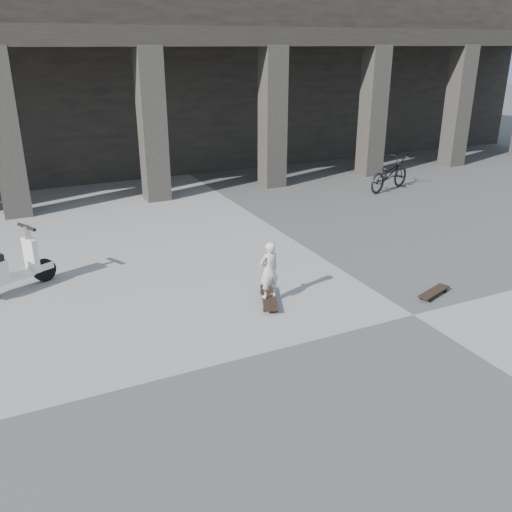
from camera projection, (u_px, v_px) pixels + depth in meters
name	position (u px, v px, depth m)	size (l,w,h in m)	color
ground	(413.00, 315.00, 8.59)	(90.00, 90.00, 0.00)	#484846
colonnade	(160.00, 74.00, 19.07)	(28.00, 8.82, 6.00)	black
longboard	(269.00, 298.00, 9.00)	(0.58, 0.99, 0.10)	black
skateboard_spare	(434.00, 292.00, 9.23)	(0.78, 0.43, 0.09)	black
child	(269.00, 270.00, 8.81)	(0.35, 0.23, 0.97)	beige
bicycle	(389.00, 174.00, 15.77)	(0.63, 1.82, 0.95)	black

